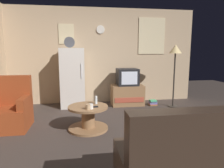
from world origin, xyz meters
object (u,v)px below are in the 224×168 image
at_px(armchair, 10,110).
at_px(couch, 203,160).
at_px(remote_control, 94,107).
at_px(book_stack, 153,103).
at_px(fridge, 73,78).
at_px(coffee_table, 88,118).
at_px(tv_stand, 127,95).
at_px(mug_ceramic_white, 91,106).
at_px(wine_glass, 96,100).
at_px(crt_tv, 127,77).
at_px(mug_ceramic_tan, 88,107).
at_px(standing_lamp, 175,54).

relative_size(armchair, couch, 0.56).
height_order(remote_control, book_stack, remote_control).
xyz_separation_m(fridge, coffee_table, (0.33, -1.64, -0.54)).
height_order(tv_stand, mug_ceramic_white, tv_stand).
relative_size(tv_stand, coffee_table, 1.17).
xyz_separation_m(remote_control, armchair, (-1.52, 0.39, -0.11)).
bearing_deg(remote_control, wine_glass, 70.90).
bearing_deg(fridge, crt_tv, -1.79).
relative_size(couch, book_stack, 8.59).
bearing_deg(tv_stand, couch, -89.76).
height_order(coffee_table, wine_glass, wine_glass).
height_order(coffee_table, mug_ceramic_tan, mug_ceramic_tan).
height_order(tv_stand, standing_lamp, standing_lamp).
bearing_deg(wine_glass, fridge, 107.85).
relative_size(wine_glass, mug_ceramic_tan, 1.67).
bearing_deg(tv_stand, fridge, 178.26).
distance_m(remote_control, armchair, 1.57).
distance_m(tv_stand, remote_control, 1.98).
bearing_deg(tv_stand, mug_ceramic_white, -120.22).
distance_m(tv_stand, wine_glass, 1.76).
bearing_deg(mug_ceramic_white, crt_tv, 59.87).
distance_m(remote_control, book_stack, 2.28).
distance_m(tv_stand, armchair, 2.84).
height_order(remote_control, armchair, armchair).
distance_m(crt_tv, armchair, 2.86).
bearing_deg(tv_stand, armchair, -152.36).
bearing_deg(crt_tv, tv_stand, 12.51).
xyz_separation_m(mug_ceramic_white, couch, (1.06, -1.59, -0.17)).
bearing_deg(wine_glass, armchair, 174.46).
relative_size(mug_ceramic_tan, remote_control, 0.60).
height_order(coffee_table, remote_control, remote_control).
relative_size(coffee_table, mug_ceramic_tan, 8.00).
relative_size(remote_control, book_stack, 0.76).
distance_m(coffee_table, mug_ceramic_tan, 0.34).
xyz_separation_m(mug_ceramic_white, remote_control, (0.06, 0.09, -0.03)).
relative_size(armchair, book_stack, 4.85).
bearing_deg(couch, remote_control, 120.79).
bearing_deg(crt_tv, book_stack, -14.78).
xyz_separation_m(standing_lamp, mug_ceramic_white, (-2.18, -1.43, -0.87)).
relative_size(coffee_table, remote_control, 4.80).
bearing_deg(wine_glass, crt_tv, 57.55).
bearing_deg(fridge, wine_glass, -72.15).
height_order(standing_lamp, armchair, standing_lamp).
bearing_deg(wine_glass, remote_control, -103.03).
height_order(coffee_table, armchair, armchair).
xyz_separation_m(mug_ceramic_tan, book_stack, (1.76, 1.64, -0.41)).
xyz_separation_m(mug_ceramic_tan, armchair, (-1.41, 0.50, -0.15)).
xyz_separation_m(wine_glass, couch, (0.95, -1.92, -0.20)).
bearing_deg(coffee_table, remote_control, -46.17).
xyz_separation_m(wine_glass, book_stack, (1.60, 1.29, -0.44)).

